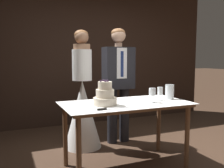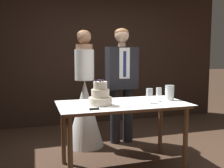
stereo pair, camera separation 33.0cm
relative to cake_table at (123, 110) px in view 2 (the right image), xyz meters
The scene contains 10 objects.
ground_plane 0.74m from the cake_table, 24.07° to the right, with size 40.00×40.00×0.00m, color #422D21.
wall_back 2.30m from the cake_table, 83.79° to the left, with size 5.31×0.12×2.77m, color black.
cake_table is the anchor object (origin of this frame).
tiered_cake 0.34m from the cake_table, behind, with size 0.26×0.26×0.29m.
cake_knife 0.43m from the cake_table, 140.19° to the right, with size 0.44×0.05×0.02m.
wine_glass_near 0.50m from the cake_table, ahead, with size 0.07×0.07×0.17m.
wine_glass_middle 0.37m from the cake_table, 19.35° to the right, with size 0.08×0.08×0.17m.
hurricane_candle 0.65m from the cake_table, ahead, with size 0.11×0.11×0.19m.
bride 0.90m from the cake_table, 108.65° to the left, with size 0.54×0.54×1.70m.
groom 0.94m from the cake_table, 71.34° to the left, with size 0.46×0.25×1.74m.
Camera 2 is at (-1.21, -2.61, 1.32)m, focal length 40.00 mm.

